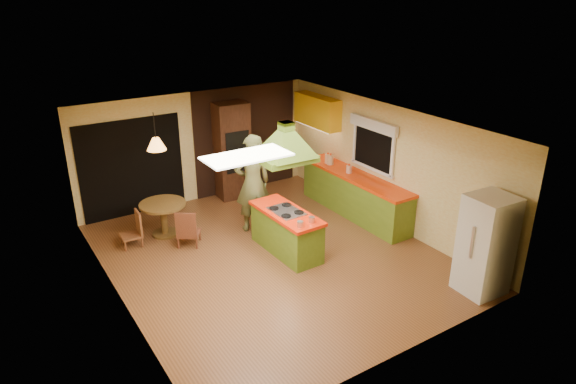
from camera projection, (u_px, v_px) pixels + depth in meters
ground at (272, 256)px, 9.51m from camera, size 6.50×6.50×0.00m
room_walls at (271, 194)px, 9.03m from camera, size 5.50×6.50×6.50m
ceiling_plane at (270, 125)px, 8.55m from camera, size 6.50×6.50×0.00m
brick_panel at (246, 139)px, 12.17m from camera, size 2.64×0.03×2.50m
nook_opening at (132, 168)px, 10.87m from camera, size 2.20×0.03×2.10m
right_counter at (355, 195)px, 11.03m from camera, size 0.62×3.05×0.92m
upper_cabinets at (317, 111)px, 11.76m from camera, size 0.34×1.40×0.70m
window_right at (374, 136)px, 10.49m from camera, size 0.12×1.35×1.06m
fluor_panel at (247, 156)px, 7.08m from camera, size 1.20×0.60×0.03m
kitchen_island at (286, 231)px, 9.52m from camera, size 0.69×1.64×0.84m
range_hood at (286, 136)px, 8.82m from camera, size 0.99×0.72×0.79m
man at (253, 183)px, 10.17m from camera, size 0.81×0.60×2.01m
refrigerator at (486, 245)px, 8.15m from camera, size 0.73×0.69×1.67m
wall_oven at (232, 151)px, 11.73m from camera, size 0.77×0.64×2.23m
dining_table at (163, 213)px, 10.13m from camera, size 0.91×0.91×0.69m
chair_left at (130, 230)px, 9.75m from camera, size 0.40×0.40×0.69m
chair_near at (188, 227)px, 9.79m from camera, size 0.57×0.57×0.75m
pendant_lamp at (156, 144)px, 9.58m from camera, size 0.47×0.47×0.24m
canister_large at (328, 159)px, 11.50m from camera, size 0.16×0.16×0.20m
canister_medium at (330, 160)px, 11.43m from camera, size 0.16×0.16×0.21m
canister_small at (349, 169)px, 10.93m from camera, size 0.13×0.13×0.16m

